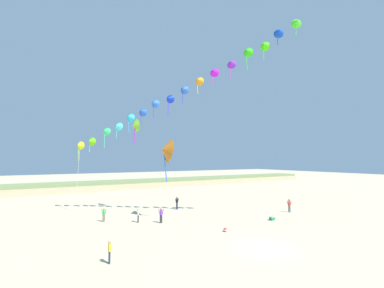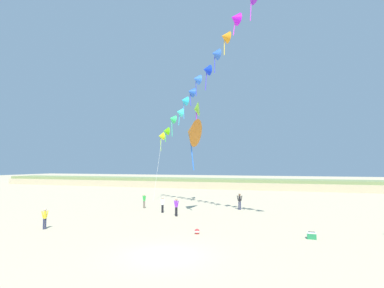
{
  "view_description": "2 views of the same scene",
  "coord_description": "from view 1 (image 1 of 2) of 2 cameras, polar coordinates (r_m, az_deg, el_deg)",
  "views": [
    {
      "loc": [
        -15.34,
        -14.7,
        6.93
      ],
      "look_at": [
        0.47,
        11.77,
        8.78
      ],
      "focal_mm": 24.0,
      "sensor_mm": 36.0,
      "label": 1
    },
    {
      "loc": [
        6.36,
        -15.11,
        4.8
      ],
      "look_at": [
        -1.63,
        9.8,
        6.63
      ],
      "focal_mm": 28.0,
      "sensor_mm": 36.0,
      "label": 2
    }
  ],
  "objects": [
    {
      "name": "person_near_right",
      "position": [
        31.16,
        -19.01,
        -14.38
      ],
      "size": [
        0.54,
        0.28,
        1.58
      ],
      "color": "#726656",
      "rests_on": "ground"
    },
    {
      "name": "dune_ridge",
      "position": [
        63.18,
        -16.85,
        -8.7
      ],
      "size": [
        120.0,
        8.11,
        1.94
      ],
      "color": "#BFAE8B",
      "rests_on": "ground"
    },
    {
      "name": "beach_cooler",
      "position": [
        31.77,
        17.35,
        -15.48
      ],
      "size": [
        0.58,
        0.41,
        0.46
      ],
      "color": "#23844C",
      "rests_on": "ground"
    },
    {
      "name": "person_far_center",
      "position": [
        29.86,
        -11.88,
        -15.0
      ],
      "size": [
        0.31,
        0.53,
        1.57
      ],
      "color": "black",
      "rests_on": "ground"
    },
    {
      "name": "ground_plane",
      "position": [
        22.35,
        15.7,
        -21.37
      ],
      "size": [
        240.0,
        240.0,
        0.0
      ],
      "primitive_type": "plane",
      "color": "beige"
    },
    {
      "name": "beach_ball",
      "position": [
        26.12,
        7.39,
        -18.38
      ],
      "size": [
        0.36,
        0.36,
        0.36
      ],
      "color": "red",
      "rests_on": "ground"
    },
    {
      "name": "person_near_left",
      "position": [
        29.2,
        -6.9,
        -15.19
      ],
      "size": [
        0.58,
        0.27,
        1.67
      ],
      "color": "black",
      "rests_on": "ground"
    },
    {
      "name": "kite_banner_string",
      "position": [
        32.64,
        -3.37,
        11.45
      ],
      "size": [
        20.69,
        21.84,
        22.71
      ],
      "color": "#D6EF17"
    },
    {
      "name": "large_kite_low_lead",
      "position": [
        36.2,
        -12.61,
        4.01
      ],
      "size": [
        1.02,
        1.9,
        3.42
      ],
      "color": "#86D02F"
    },
    {
      "name": "person_far_right",
      "position": [
        36.57,
        -3.37,
        -12.77
      ],
      "size": [
        0.6,
        0.23,
        1.72
      ],
      "color": "#282D4C",
      "rests_on": "ground"
    },
    {
      "name": "large_kite_mid_trail",
      "position": [
        30.28,
        -5.91,
        -1.41
      ],
      "size": [
        1.71,
        2.91,
        5.18
      ],
      "color": "orange"
    },
    {
      "name": "person_far_left",
      "position": [
        36.86,
        20.8,
        -12.47
      ],
      "size": [
        0.48,
        0.5,
        1.73
      ],
      "color": "#474C56",
      "rests_on": "ground"
    },
    {
      "name": "person_mid_center",
      "position": [
        19.32,
        -17.85,
        -21.46
      ],
      "size": [
        0.26,
        0.53,
        1.55
      ],
      "color": "#282D4C",
      "rests_on": "ground"
    }
  ]
}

